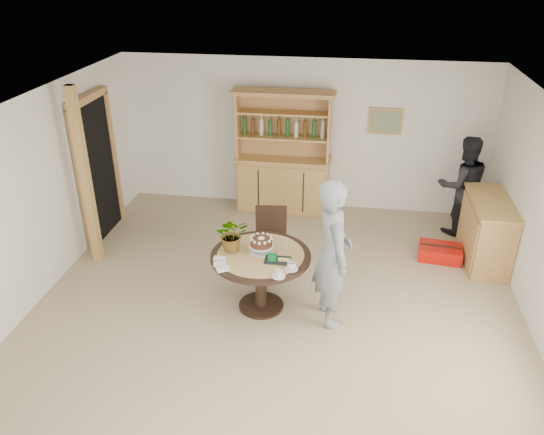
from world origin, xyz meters
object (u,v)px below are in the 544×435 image
(adult_person, at_px, (462,186))
(dining_chair, at_px, (271,237))
(teen_boy, at_px, (333,253))
(hutch, at_px, (283,171))
(red_suitcase, at_px, (440,252))
(dining_table, at_px, (261,265))
(sideboard, at_px, (487,231))

(adult_person, bearing_deg, dining_chair, 19.30)
(teen_boy, bearing_deg, hutch, 1.72)
(dining_chair, bearing_deg, red_suitcase, 10.63)
(hutch, xyz_separation_m, adult_person, (2.80, -0.40, 0.09))
(adult_person, relative_size, red_suitcase, 2.43)
(red_suitcase, bearing_deg, adult_person, 75.72)
(dining_table, bearing_deg, hutch, 92.18)
(dining_table, bearing_deg, adult_person, 41.79)
(sideboard, bearing_deg, dining_chair, -165.95)
(hutch, relative_size, sideboard, 1.62)
(dining_table, relative_size, adult_person, 0.77)
(adult_person, bearing_deg, red_suitcase, 57.64)
(hutch, distance_m, adult_person, 2.83)
(hutch, xyz_separation_m, dining_table, (0.11, -2.81, -0.08))
(hutch, bearing_deg, teen_boy, -71.78)
(dining_chair, bearing_deg, teen_boy, -53.05)
(sideboard, xyz_separation_m, dining_chair, (-2.94, -0.74, 0.06))
(red_suitcase, bearing_deg, hutch, 159.45)
(hutch, height_order, red_suitcase, hutch)
(dining_table, height_order, red_suitcase, dining_table)
(hutch, bearing_deg, sideboard, -22.21)
(dining_table, height_order, adult_person, adult_person)
(teen_boy, height_order, adult_person, teen_boy)
(dining_chair, relative_size, adult_person, 0.60)
(hutch, height_order, dining_chair, hutch)
(dining_chair, bearing_deg, adult_person, 24.52)
(red_suitcase, bearing_deg, sideboard, 11.30)
(dining_chair, height_order, red_suitcase, dining_chair)
(red_suitcase, bearing_deg, dining_table, -139.96)
(dining_table, distance_m, adult_person, 3.62)
(hutch, distance_m, dining_chair, 1.99)
(dining_table, relative_size, red_suitcase, 1.86)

